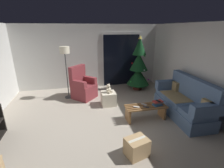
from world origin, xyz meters
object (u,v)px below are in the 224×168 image
object	(u,v)px
christmas_tree	(139,67)
teddy_bear_cream	(109,89)
cell_phone	(158,101)
remote_white	(136,107)
armchair	(83,87)
couch	(185,102)
floor_lamp	(65,55)
remote_silver	(144,104)
coffee_table	(146,110)
cardboard_box_taped_mid_floor	(137,147)
remote_graphite	(146,107)
book_stack	(158,103)
ottoman	(108,99)

from	to	relation	value
christmas_tree	teddy_bear_cream	bearing A→B (deg)	-141.42
cell_phone	christmas_tree	world-z (taller)	christmas_tree
remote_white	armchair	world-z (taller)	armchair
couch	floor_lamp	distance (m)	3.93
remote_silver	floor_lamp	bearing A→B (deg)	-81.18
coffee_table	floor_lamp	size ratio (longest dim) A/B	0.62
remote_white	cardboard_box_taped_mid_floor	size ratio (longest dim) A/B	0.31
couch	christmas_tree	xyz separation A→B (m)	(-0.51, 2.23, 0.52)
remote_silver	remote_graphite	bearing A→B (deg)	50.07
coffee_table	cell_phone	size ratio (longest dim) A/B	7.64
coffee_table	remote_white	distance (m)	0.31
book_stack	teddy_bear_cream	bearing A→B (deg)	135.29
floor_lamp	christmas_tree	bearing A→B (deg)	5.14
coffee_table	couch	bearing A→B (deg)	-1.70
remote_silver	floor_lamp	size ratio (longest dim) A/B	0.09
coffee_table	book_stack	bearing A→B (deg)	-6.81
remote_silver	remote_white	distance (m)	0.27
cell_phone	armchair	distance (m)	2.65
cardboard_box_taped_mid_floor	coffee_table	bearing A→B (deg)	59.49
couch	remote_silver	bearing A→B (deg)	174.94
remote_graphite	cell_phone	bearing A→B (deg)	127.62
remote_white	cardboard_box_taped_mid_floor	distance (m)	1.26
coffee_table	armchair	world-z (taller)	armchair
armchair	floor_lamp	world-z (taller)	floor_lamp
couch	cell_phone	world-z (taller)	couch
book_stack	christmas_tree	size ratio (longest dim) A/B	0.14
couch	ottoman	distance (m)	2.24
book_stack	armchair	xyz separation A→B (m)	(-1.87, 1.86, -0.05)
armchair	remote_silver	bearing A→B (deg)	-48.96
remote_graphite	ottoman	xyz separation A→B (m)	(-0.77, 1.15, -0.19)
coffee_table	remote_silver	distance (m)	0.16
remote_graphite	armchair	size ratio (longest dim) A/B	0.14
couch	remote_graphite	size ratio (longest dim) A/B	12.60
couch	armchair	xyz separation A→B (m)	(-2.69, 1.86, 0.00)
teddy_bear_cream	remote_silver	bearing A→B (deg)	-52.18
christmas_tree	couch	bearing A→B (deg)	-77.15
christmas_tree	ottoman	bearing A→B (deg)	-141.76
coffee_table	christmas_tree	distance (m)	2.38
remote_graphite	remote_silver	size ratio (longest dim) A/B	1.00
ottoman	coffee_table	bearing A→B (deg)	-53.12
remote_silver	armchair	bearing A→B (deg)	-87.45
coffee_table	floor_lamp	bearing A→B (deg)	136.64
armchair	floor_lamp	xyz separation A→B (m)	(-0.51, 0.12, 1.10)
teddy_bear_cream	cardboard_box_taped_mid_floor	size ratio (longest dim) A/B	0.58
couch	armchair	bearing A→B (deg)	145.38
cell_phone	cardboard_box_taped_mid_floor	distance (m)	1.58
ottoman	teddy_bear_cream	distance (m)	0.33
ottoman	armchair	bearing A→B (deg)	134.84
couch	coffee_table	size ratio (longest dim) A/B	1.79
cardboard_box_taped_mid_floor	floor_lamp	bearing A→B (deg)	113.46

